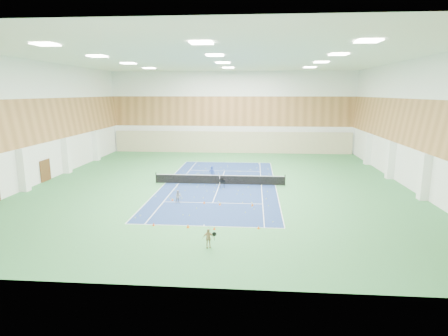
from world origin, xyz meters
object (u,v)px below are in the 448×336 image
Objects in this scene: child_court at (178,197)px; ball_cart at (222,184)px; coach at (212,174)px; child_apron at (208,238)px; tennis_net at (220,179)px.

ball_cart is at bearing 38.82° from child_court.
child_court is 1.25× the size of ball_cart.
child_court is 6.09m from ball_cart.
coach is 16.05m from child_apron.
coach is 1.65× the size of child_court.
ball_cart is (0.34, -1.38, -0.13)m from tennis_net.
child_apron is at bearing -106.99° from ball_cart.
child_apron is 1.38× the size of ball_cart.
coach is at bearing 101.96° from ball_cart.
child_court is (-2.82, -6.58, -0.02)m from tennis_net.
coach is (-0.82, 0.60, 0.32)m from tennis_net.
ball_cart is (-0.39, 13.99, -0.16)m from child_apron.
coach is at bearing 143.91° from tennis_net.
child_apron is at bearing -87.91° from child_court.
tennis_net is 15.22× the size of ball_cart.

